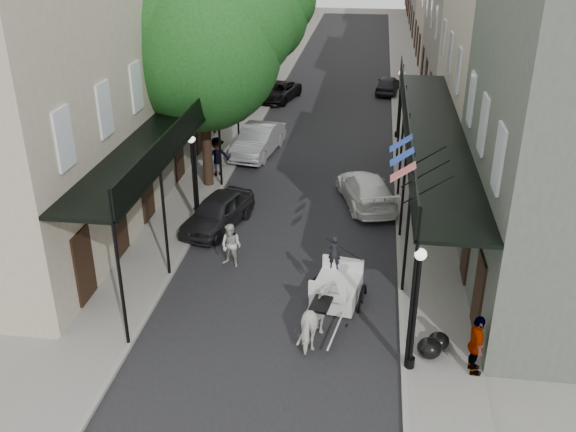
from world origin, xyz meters
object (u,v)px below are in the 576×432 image
(tree_near, at_px, (211,43))
(lamppost_right_far, at_px, (399,103))
(lamppost_right_near, at_px, (415,308))
(car_left_far, at_px, (278,92))
(car_left_near, at_px, (218,212))
(horse, at_px, (320,318))
(pedestrian_sidewalk_right, at_px, (476,345))
(tree_far, at_px, (266,11))
(pedestrian_sidewalk_left, at_px, (217,156))
(car_right_near, at_px, (366,190))
(pedestrian_walking, at_px, (231,246))
(car_right_far, at_px, (388,84))
(car_left_mid, at_px, (258,140))
(lamppost_left, at_px, (194,178))
(carriage, at_px, (340,269))

(tree_near, height_order, lamppost_right_far, tree_near)
(tree_near, distance_m, lamppost_right_near, 15.39)
(lamppost_right_near, bearing_deg, car_left_far, 105.95)
(lamppost_right_near, bearing_deg, car_left_near, 132.58)
(car_left_near, xyz_separation_m, car_left_far, (-0.41, 19.00, -0.09))
(horse, xyz_separation_m, pedestrian_sidewalk_right, (4.29, -1.00, 0.21))
(lamppost_right_far, relative_size, car_left_far, 0.87)
(tree_far, height_order, car_left_far, tree_far)
(horse, relative_size, pedestrian_sidewalk_left, 1.03)
(tree_near, height_order, car_right_near, tree_near)
(pedestrian_walking, bearing_deg, tree_near, 125.90)
(pedestrian_walking, relative_size, pedestrian_sidewalk_right, 0.90)
(lamppost_right_far, bearing_deg, car_right_far, 92.91)
(car_right_near, bearing_deg, car_left_far, -84.30)
(pedestrian_sidewalk_left, bearing_deg, car_left_mid, -138.54)
(tree_near, relative_size, car_right_near, 2.07)
(lamppost_left, xyz_separation_m, pedestrian_sidewalk_right, (9.90, -8.00, -1.03))
(tree_far, relative_size, car_right_far, 2.39)
(lamppost_left, relative_size, pedestrian_sidewalk_right, 2.07)
(lamppost_right_far, xyz_separation_m, pedestrian_sidewalk_left, (-8.54, -6.86, -1.00))
(pedestrian_sidewalk_left, distance_m, car_right_near, 7.37)
(carriage, relative_size, car_left_mid, 0.58)
(tree_near, bearing_deg, car_left_far, 87.68)
(car_left_near, xyz_separation_m, car_right_near, (5.79, 3.06, -0.01))
(horse, relative_size, car_left_mid, 0.41)
(lamppost_right_far, height_order, car_left_far, lamppost_right_far)
(pedestrian_sidewalk_right, bearing_deg, car_right_far, 0.24)
(pedestrian_sidewalk_right, xyz_separation_m, car_left_mid, (-8.89, 16.50, -0.25))
(car_left_mid, bearing_deg, pedestrian_sidewalk_left, -103.09)
(pedestrian_sidewalk_right, relative_size, car_right_near, 0.39)
(pedestrian_sidewalk_right, xyz_separation_m, car_left_far, (-9.40, 26.94, -0.42))
(car_right_far, bearing_deg, car_left_mid, 69.86)
(carriage, bearing_deg, car_left_mid, 120.80)
(lamppost_right_far, relative_size, pedestrian_sidewalk_left, 1.99)
(pedestrian_sidewalk_right, bearing_deg, carriage, 43.98)
(horse, relative_size, car_right_far, 0.53)
(tree_near, xyz_separation_m, carriage, (6.13, -8.69, -5.44))
(lamppost_right_near, relative_size, car_left_mid, 0.80)
(car_left_near, relative_size, car_right_far, 1.12)
(car_left_near, relative_size, car_right_near, 0.87)
(lamppost_left, relative_size, car_right_far, 1.03)
(tree_far, bearing_deg, lamppost_right_near, -72.32)
(tree_near, xyz_separation_m, lamppost_left, (0.10, -4.18, -4.44))
(lamppost_right_far, height_order, car_left_mid, lamppost_right_far)
(lamppost_right_near, distance_m, car_left_far, 28.06)
(car_left_far, distance_m, car_right_near, 17.10)
(lamppost_left, distance_m, horse, 9.05)
(car_left_near, height_order, car_right_near, car_left_near)
(pedestrian_sidewalk_left, bearing_deg, horse, 89.47)
(tree_far, bearing_deg, lamppost_left, -89.54)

